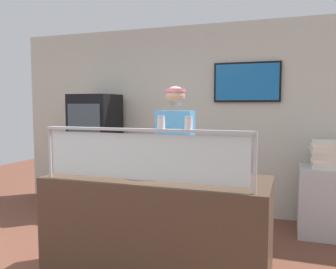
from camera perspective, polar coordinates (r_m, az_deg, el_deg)
The scene contains 12 objects.
ground_plane at distance 3.88m, azimuth 1.78°, elevation -18.94°, with size 12.00×12.00×0.00m, color brown.
shop_rear_unit at distance 5.11m, azimuth 7.38°, elevation 2.48°, with size 6.29×0.13×2.70m.
serving_counter at distance 3.16m, azimuth -1.69°, elevation -15.29°, with size 1.89×0.77×0.95m, color #4C3828.
sneeze_guard at distance 2.69m, azimuth -4.22°, elevation -2.38°, with size 1.71×0.06×0.43m.
pizza_tray at distance 3.06m, azimuth -3.46°, elevation -6.42°, with size 0.41×0.41×0.04m.
pizza_server at distance 3.05m, azimuth -4.42°, elevation -6.02°, with size 0.07×0.28×0.01m, color #ADAFB7.
parmesan_shaker at distance 2.62m, azimuth -1.12°, elevation 1.83°, with size 0.06×0.06×0.10m.
pepper_flake_shaker at distance 2.55m, azimuth 3.35°, elevation 1.74°, with size 0.06×0.06×0.10m.
worker_figure at distance 3.77m, azimuth 1.21°, elevation -3.67°, with size 0.41×0.50×1.76m.
drink_fridge at distance 5.36m, azimuth -11.59°, elevation -2.83°, with size 0.62×0.61×1.72m.
prep_shelf at distance 4.67m, azimuth 24.63°, elevation -9.89°, with size 0.70×0.55×0.82m, color #B7BABF.
pizza_box_stack at distance 4.57m, azimuth 24.94°, elevation -2.96°, with size 0.49×0.47×0.31m.
Camera 1 is at (2.01, -2.39, 1.56)m, focal length 37.75 mm.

